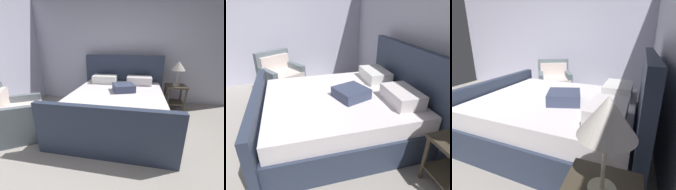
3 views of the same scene
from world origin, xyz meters
TOP-DOWN VIEW (x-y plane):
  - ground_plane at (0.00, 0.00)m, footprint 5.23×5.25m
  - wall_back at (0.00, 2.69)m, footprint 5.35×0.12m
  - wall_side_left at (-2.67, 0.00)m, footprint 0.12×5.37m
  - bed at (-0.22, 1.41)m, footprint 2.02×2.31m
  - armchair at (-1.82, 0.59)m, footprint 0.99×0.99m

SIDE VIEW (x-z plane):
  - ground_plane at x=0.00m, z-range -0.02..0.00m
  - armchair at x=-1.82m, z-range -0.10..0.80m
  - bed at x=-0.22m, z-range -0.28..0.98m
  - wall_back at x=0.00m, z-range 0.00..2.71m
  - wall_side_left at x=-2.67m, z-range 0.00..2.71m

